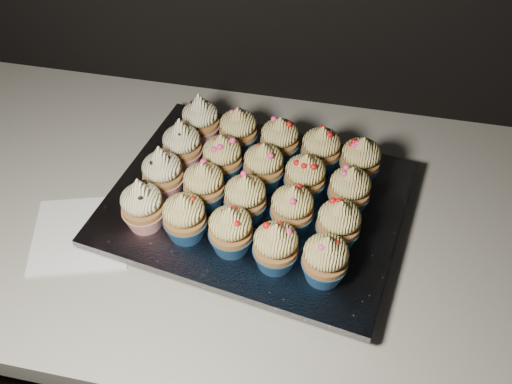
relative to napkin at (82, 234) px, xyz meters
The scene contains 25 objects.
cabinet 0.49m from the napkin, 52.49° to the left, with size 2.40×0.60×0.86m, color black.
worktop 0.13m from the napkin, 52.49° to the left, with size 2.44×0.64×0.04m, color beige.
napkin is the anchor object (origin of this frame).
baking_tray 0.27m from the napkin, 20.90° to the left, with size 0.41×0.31×0.02m, color black.
foil_lining 0.27m from the napkin, 20.90° to the left, with size 0.44×0.34×0.01m, color silver.
cupcake_0 0.13m from the napkin, ahead, with size 0.06×0.06×0.10m.
cupcake_1 0.18m from the napkin, ahead, with size 0.06×0.06×0.08m.
cupcake_2 0.25m from the napkin, ahead, with size 0.06×0.06×0.08m.
cupcake_3 0.31m from the napkin, ahead, with size 0.06×0.06×0.08m.
cupcake_4 0.38m from the napkin, ahead, with size 0.06×0.06×0.08m.
cupcake_5 0.16m from the napkin, 37.45° to the left, with size 0.06×0.06×0.10m.
cupcake_6 0.21m from the napkin, 22.53° to the left, with size 0.06×0.06×0.08m.
cupcake_7 0.26m from the napkin, 14.06° to the left, with size 0.06×0.06×0.08m.
cupcake_8 0.33m from the napkin, ahead, with size 0.06×0.06×0.08m.
cupcake_9 0.39m from the napkin, ahead, with size 0.06×0.06×0.08m.
cupcake_10 0.21m from the napkin, 51.16° to the left, with size 0.06×0.06×0.10m.
cupcake_11 0.25m from the napkin, 36.02° to the left, with size 0.06×0.06×0.08m.
cupcake_12 0.30m from the napkin, 27.29° to the left, with size 0.06×0.06×0.08m.
cupcake_13 0.35m from the napkin, 20.67° to the left, with size 0.06×0.06×0.08m.
cupcake_14 0.41m from the napkin, 15.52° to the left, with size 0.06×0.06×0.08m.
cupcake_15 0.26m from the napkin, 58.46° to the left, with size 0.06×0.06×0.10m.
cupcake_16 0.30m from the napkin, 45.88° to the left, with size 0.06×0.06×0.08m.
cupcake_17 0.34m from the napkin, 36.02° to the left, with size 0.06×0.06×0.08m.
cupcake_18 0.39m from the napkin, 29.11° to the left, with size 0.06×0.06×0.08m.
cupcake_19 0.44m from the napkin, 23.70° to the left, with size 0.06×0.06×0.08m.
Camera 1 is at (0.30, 1.11, 1.58)m, focal length 40.00 mm.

